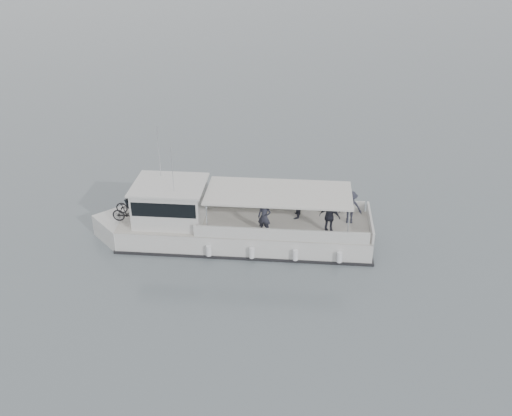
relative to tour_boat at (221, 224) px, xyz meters
name	(u,v)px	position (x,y,z in m)	size (l,w,h in m)	color
ground	(342,266)	(4.17, -3.51, -0.84)	(1400.00, 1400.00, 0.00)	slate
tour_boat	(221,224)	(0.00, 0.00, 0.00)	(11.82, 7.10, 5.14)	silver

